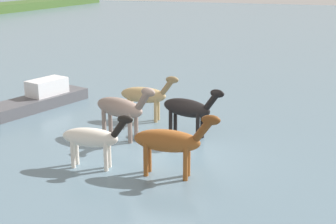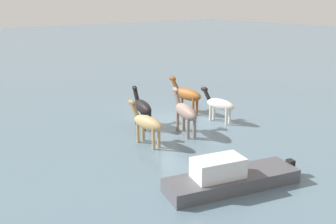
# 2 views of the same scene
# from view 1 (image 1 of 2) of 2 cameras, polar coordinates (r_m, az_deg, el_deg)

# --- Properties ---
(ground_plane) EXTENTS (157.53, 157.53, 0.00)m
(ground_plane) POSITION_cam_1_polar(r_m,az_deg,el_deg) (15.46, -0.27, -5.01)
(ground_plane) COLOR slate
(horse_pinto_flank) EXTENTS (0.78, 2.57, 1.99)m
(horse_pinto_flank) POSITION_cam_1_polar(r_m,az_deg,el_deg) (13.31, 0.25, -3.66)
(horse_pinto_flank) COLOR brown
(horse_pinto_flank) RESTS_ON ground_plane
(horse_rear_stallion) EXTENTS (1.03, 2.51, 1.94)m
(horse_rear_stallion) POSITION_cam_1_polar(r_m,az_deg,el_deg) (16.60, 2.56, 0.44)
(horse_rear_stallion) COLOR black
(horse_rear_stallion) RESTS_ON ground_plane
(horse_dun_straggler) EXTENTS (0.76, 2.29, 1.77)m
(horse_dun_straggler) POSITION_cam_1_polar(r_m,az_deg,el_deg) (14.11, -9.32, -3.19)
(horse_dun_straggler) COLOR silver
(horse_dun_straggler) RESTS_ON ground_plane
(horse_chestnut_trailing) EXTENTS (0.68, 2.44, 1.89)m
(horse_chestnut_trailing) POSITION_cam_1_polar(r_m,az_deg,el_deg) (18.51, -2.83, 2.09)
(horse_chestnut_trailing) COLOR tan
(horse_chestnut_trailing) RESTS_ON ground_plane
(horse_lead) EXTENTS (1.15, 2.67, 2.08)m
(horse_lead) POSITION_cam_1_polar(r_m,az_deg,el_deg) (16.43, -5.81, 0.47)
(horse_lead) COLOR gray
(horse_lead) RESTS_ON ground_plane
(boat_skiff_near) EXTENTS (5.15, 2.57, 1.35)m
(boat_skiff_near) POSITION_cam_1_polar(r_m,az_deg,el_deg) (21.26, -15.65, 1.40)
(boat_skiff_near) COLOR #4C4C51
(boat_skiff_near) RESTS_ON ground_plane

